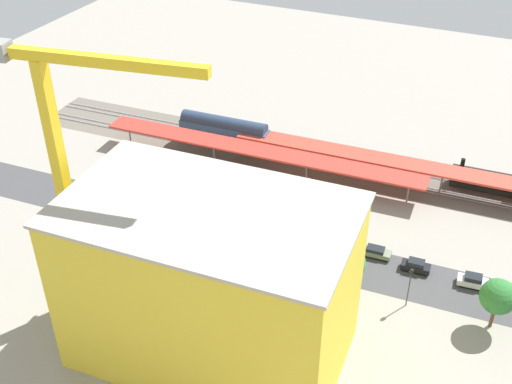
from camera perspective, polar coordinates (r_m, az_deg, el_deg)
The scene contains 23 objects.
ground_plane at distance 99.29m, azimuth 4.95°, elevation -3.54°, with size 200.61×200.61×0.00m, color gray.
rail_bed at distance 115.86m, azimuth 8.45°, elevation 2.22°, with size 125.38×13.04×0.01m, color #665E54.
street_asphalt at distance 95.19m, azimuth 3.82°, elevation -5.38°, with size 125.38×9.00×0.01m, color #424244.
track_rails at distance 115.77m, azimuth 8.46°, elevation 2.29°, with size 125.28×11.82×0.12m.
platform_canopy_near at distance 111.51m, azimuth 0.28°, elevation 3.75°, with size 58.75×6.99×4.36m.
platform_canopy_far at distance 110.98m, azimuth 12.21°, elevation 2.70°, with size 56.44×6.63×4.30m.
locomotive at distance 114.54m, azimuth 20.58°, elevation 0.86°, with size 14.21×3.27×5.04m.
freight_coach_far at distance 119.59m, azimuth -2.89°, elevation 5.47°, with size 17.49×3.60×6.25m.
parked_car_0 at distance 93.78m, azimuth 18.85°, elevation -7.58°, with size 4.25×2.23×1.83m.
parked_car_1 at distance 94.10m, azimuth 14.13°, elevation -6.47°, with size 4.17×1.97×1.76m.
parked_car_2 at distance 95.47m, azimuth 10.65°, elevation -5.33°, with size 4.67×2.04×1.52m.
parked_car_3 at distance 96.24m, azimuth 6.27°, elevation -4.46°, with size 4.47×2.22×1.69m.
parked_car_4 at distance 98.42m, azimuth 2.64°, elevation -3.23°, with size 4.80×1.79×1.81m.
parked_car_5 at distance 100.25m, azimuth -1.28°, elevation -2.47°, with size 4.12×1.89×1.59m.
parked_car_6 at distance 103.10m, azimuth -4.47°, elevation -1.38°, with size 4.48×2.14×1.71m.
parked_car_7 at distance 105.92m, azimuth -7.94°, elevation -0.56°, with size 4.90×2.23×1.75m.
construction_building at distance 74.11m, azimuth -4.13°, elevation -8.32°, with size 31.48×18.62×20.89m, color yellow.
construction_roof_slab at distance 67.44m, azimuth -4.49°, elevation -1.60°, with size 32.08×19.22×0.40m, color #ADA89E.
tower_crane at distance 76.65m, azimuth -16.09°, elevation 1.84°, with size 24.59×5.58×36.19m.
box_truck_0 at distance 90.80m, azimuth -0.53°, elevation -6.10°, with size 9.48×3.41×3.60m.
street_tree_1 at distance 86.24m, azimuth 8.13°, elevation -6.26°, with size 5.10×5.10×7.57m.
street_tree_2 at distance 85.78m, azimuth 20.89°, elevation -8.76°, with size 4.61×4.61×7.44m.
traffic_light at distance 86.08m, azimuth 13.63°, elevation -7.84°, with size 0.50×0.36×6.27m.
Camera 1 is at (-24.15, 75.24, 60.11)m, focal length 44.61 mm.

